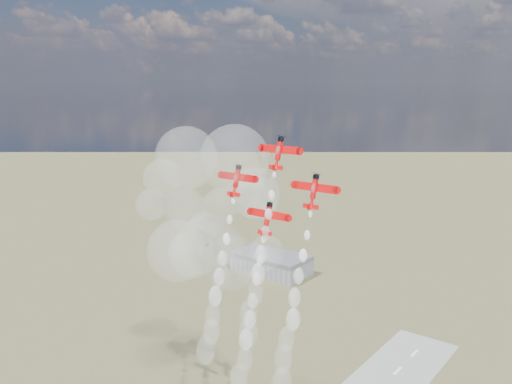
{
  "coord_description": "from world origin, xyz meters",
  "views": [
    {
      "loc": [
        83.46,
        -105.35,
        127.28
      ],
      "look_at": [
        -7.78,
        14.89,
        96.52
      ],
      "focal_mm": 38.0,
      "sensor_mm": 36.0,
      "label": 1
    }
  ],
  "objects_px": {
    "hangar": "(271,263)",
    "plane_lead": "(279,152)",
    "plane_left": "(236,180)",
    "plane_right": "(314,191)",
    "plane_slot": "(267,218)"
  },
  "relations": [
    {
      "from": "hangar",
      "to": "plane_slot",
      "type": "bearing_deg",
      "value": -54.83
    },
    {
      "from": "plane_right",
      "to": "plane_slot",
      "type": "bearing_deg",
      "value": -168.88
    },
    {
      "from": "hangar",
      "to": "plane_lead",
      "type": "xyz_separation_m",
      "value": [
        118.22,
        -162.61,
        101.6
      ]
    },
    {
      "from": "hangar",
      "to": "plane_left",
      "type": "xyz_separation_m",
      "value": [
        105.1,
        -165.18,
        92.79
      ]
    },
    {
      "from": "plane_lead",
      "to": "plane_left",
      "type": "height_order",
      "value": "plane_lead"
    },
    {
      "from": "hangar",
      "to": "plane_lead",
      "type": "height_order",
      "value": "plane_lead"
    },
    {
      "from": "plane_lead",
      "to": "plane_left",
      "type": "relative_size",
      "value": 1.0
    },
    {
      "from": "plane_right",
      "to": "plane_slot",
      "type": "xyz_separation_m",
      "value": [
        -13.12,
        -2.58,
        -8.82
      ]
    },
    {
      "from": "plane_lead",
      "to": "plane_right",
      "type": "distance_m",
      "value": 16.02
    },
    {
      "from": "plane_right",
      "to": "plane_lead",
      "type": "bearing_deg",
      "value": 168.88
    },
    {
      "from": "plane_lead",
      "to": "plane_slot",
      "type": "height_order",
      "value": "plane_lead"
    },
    {
      "from": "hangar",
      "to": "plane_lead",
      "type": "relative_size",
      "value": 3.8
    },
    {
      "from": "plane_left",
      "to": "hangar",
      "type": "bearing_deg",
      "value": 122.47
    },
    {
      "from": "plane_lead",
      "to": "plane_right",
      "type": "bearing_deg",
      "value": -11.12
    },
    {
      "from": "plane_left",
      "to": "plane_lead",
      "type": "bearing_deg",
      "value": 11.12
    }
  ]
}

